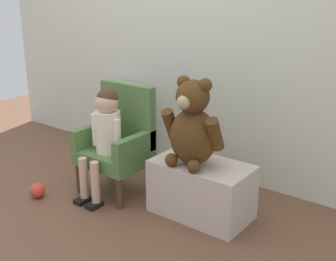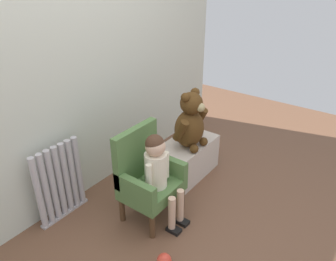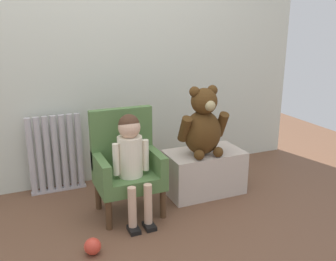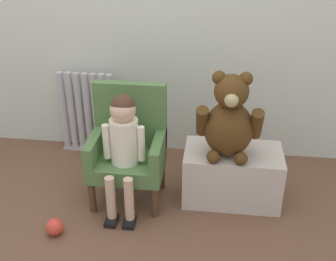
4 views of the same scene
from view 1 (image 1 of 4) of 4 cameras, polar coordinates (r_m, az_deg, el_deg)
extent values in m
plane|color=brown|center=(2.78, -14.05, -11.04)|extent=(6.00, 6.00, 0.00)
cube|color=beige|center=(3.26, 0.63, 15.89)|extent=(3.80, 0.05, 2.40)
cylinder|color=#B6B0B5|center=(3.69, -7.84, 2.20)|extent=(0.05, 0.05, 0.61)
cylinder|color=#B6B0B5|center=(3.64, -7.15, 2.04)|extent=(0.05, 0.05, 0.61)
cylinder|color=#B6B0B5|center=(3.60, -6.44, 1.88)|extent=(0.05, 0.05, 0.61)
cylinder|color=#B6B0B5|center=(3.56, -5.72, 1.71)|extent=(0.05, 0.05, 0.61)
cylinder|color=#B6B0B5|center=(3.52, -4.98, 1.54)|extent=(0.05, 0.05, 0.61)
cylinder|color=#B6B0B5|center=(3.48, -4.22, 1.36)|extent=(0.05, 0.05, 0.61)
cylinder|color=#B6B0B5|center=(3.44, -3.45, 1.18)|extent=(0.05, 0.05, 0.61)
cube|color=#B6B0B5|center=(3.66, -5.57, -3.04)|extent=(0.43, 0.05, 0.02)
cube|color=#4F733D|center=(2.91, -7.37, -3.55)|extent=(0.45, 0.37, 0.10)
cube|color=#4F733D|center=(2.93, -5.47, 2.18)|extent=(0.45, 0.06, 0.43)
cube|color=#4F733D|center=(3.00, -10.13, -0.55)|extent=(0.06, 0.37, 0.14)
cube|color=#4F733D|center=(2.74, -4.53, -2.16)|extent=(0.06, 0.37, 0.14)
cylinder|color=#4C331E|center=(3.01, -11.94, -6.27)|extent=(0.04, 0.04, 0.21)
cylinder|color=#4C331E|center=(2.75, -6.55, -8.41)|extent=(0.04, 0.04, 0.21)
cylinder|color=#4C331E|center=(3.20, -7.84, -4.54)|extent=(0.04, 0.04, 0.21)
cylinder|color=#4C331E|center=(2.95, -2.45, -6.36)|extent=(0.04, 0.04, 0.21)
cylinder|color=#EEE2C8|center=(2.82, -8.09, -0.19)|extent=(0.17, 0.17, 0.28)
sphere|color=#D8AD8E|center=(2.76, -8.27, 3.82)|extent=(0.15, 0.15, 0.15)
sphere|color=#472D1E|center=(2.76, -8.22, 4.22)|extent=(0.14, 0.14, 0.14)
cylinder|color=#D8AD8E|center=(2.84, -11.36, -6.32)|extent=(0.06, 0.06, 0.28)
cube|color=black|center=(2.89, -11.46, -9.25)|extent=(0.07, 0.11, 0.03)
cylinder|color=#D8AD8E|center=(2.76, -9.83, -6.93)|extent=(0.06, 0.06, 0.28)
cube|color=black|center=(2.82, -9.96, -9.92)|extent=(0.07, 0.11, 0.03)
cylinder|color=#EEE2C8|center=(2.88, -9.84, 0.11)|extent=(0.04, 0.04, 0.22)
cylinder|color=#EEE2C8|center=(2.73, -6.83, -0.72)|extent=(0.04, 0.04, 0.22)
cube|color=beige|center=(2.64, 4.54, -7.93)|extent=(0.61, 0.35, 0.34)
ellipsoid|color=#4D3114|center=(2.50, 3.43, -0.86)|extent=(0.29, 0.25, 0.34)
sphere|color=#4D3114|center=(2.42, 3.36, 4.58)|extent=(0.20, 0.20, 0.20)
sphere|color=tan|center=(2.35, 2.13, 3.83)|extent=(0.08, 0.08, 0.08)
sphere|color=#4D3114|center=(2.46, 2.12, 6.58)|extent=(0.08, 0.08, 0.08)
sphere|color=#4D3114|center=(2.37, 5.07, 6.12)|extent=(0.08, 0.08, 0.08)
cylinder|color=#4D3114|center=(2.56, 0.38, 0.85)|extent=(0.07, 0.15, 0.21)
cylinder|color=#4D3114|center=(2.39, 6.38, -0.51)|extent=(0.07, 0.15, 0.21)
sphere|color=#4D3114|center=(2.51, 0.48, -3.99)|extent=(0.08, 0.08, 0.08)
sphere|color=#4D3114|center=(2.42, 3.52, -4.85)|extent=(0.08, 0.08, 0.08)
sphere|color=red|center=(3.02, -17.24, -7.74)|extent=(0.10, 0.10, 0.10)
camera|label=2|loc=(3.59, -46.62, 21.16)|focal=35.00mm
camera|label=3|loc=(2.66, -63.27, 8.90)|focal=40.00mm
camera|label=4|loc=(1.46, -68.71, 20.74)|focal=45.00mm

